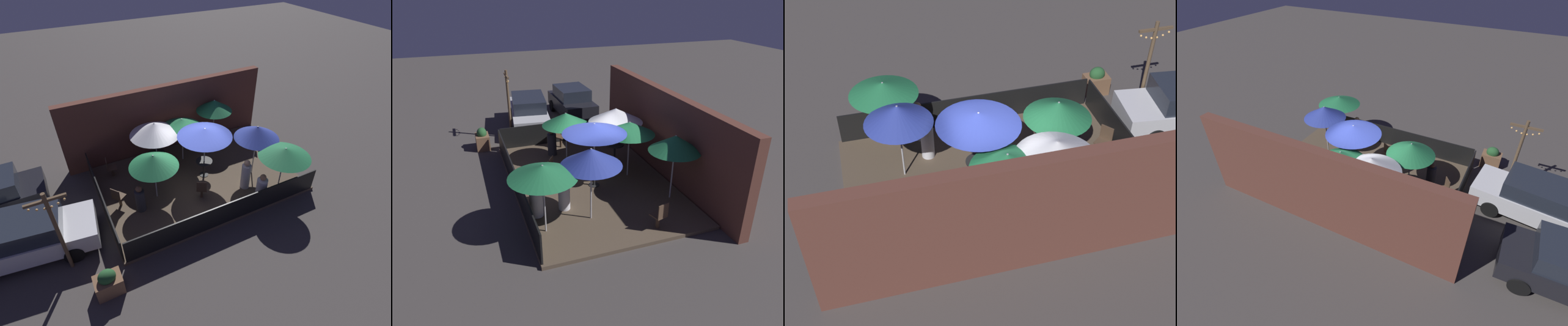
# 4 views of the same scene
# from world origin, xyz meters

# --- Properties ---
(ground_plane) EXTENTS (60.00, 60.00, 0.00)m
(ground_plane) POSITION_xyz_m (0.00, 0.00, 0.00)
(ground_plane) COLOR #423D3A
(patio_deck) EXTENTS (8.17, 5.53, 0.12)m
(patio_deck) POSITION_xyz_m (0.00, 0.00, 0.06)
(patio_deck) COLOR brown
(patio_deck) RESTS_ON ground_plane
(building_wall) EXTENTS (9.77, 0.36, 3.27)m
(building_wall) POSITION_xyz_m (0.00, 3.00, 1.63)
(building_wall) COLOR brown
(building_wall) RESTS_ON ground_plane
(fence_front) EXTENTS (7.97, 0.05, 0.95)m
(fence_front) POSITION_xyz_m (0.00, -2.72, 0.59)
(fence_front) COLOR black
(fence_front) RESTS_ON patio_deck
(fence_side_left) EXTENTS (0.05, 5.33, 0.95)m
(fence_side_left) POSITION_xyz_m (-4.04, 0.00, 0.59)
(fence_side_left) COLOR black
(fence_side_left) RESTS_ON patio_deck
(patio_umbrella_0) EXTENTS (2.24, 2.24, 2.37)m
(patio_umbrella_0) POSITION_xyz_m (0.39, 0.06, 2.31)
(patio_umbrella_0) COLOR #B2B2B7
(patio_umbrella_0) RESTS_ON patio_deck
(patio_umbrella_1) EXTENTS (2.14, 2.14, 2.27)m
(patio_umbrella_1) POSITION_xyz_m (-1.20, 1.53, 2.12)
(patio_umbrella_1) COLOR #B2B2B7
(patio_umbrella_1) RESTS_ON patio_deck
(patio_umbrella_2) EXTENTS (1.86, 1.86, 2.37)m
(patio_umbrella_2) POSITION_xyz_m (2.35, -0.77, 2.22)
(patio_umbrella_2) COLOR #B2B2B7
(patio_umbrella_2) RESTS_ON patio_deck
(patio_umbrella_3) EXTENTS (1.71, 1.71, 2.28)m
(patio_umbrella_3) POSITION_xyz_m (2.07, 2.21, 2.13)
(patio_umbrella_3) COLOR #B2B2B7
(patio_umbrella_3) RESTS_ON patio_deck
(patio_umbrella_4) EXTENTS (1.87, 1.87, 2.14)m
(patio_umbrella_4) POSITION_xyz_m (0.06, 1.54, 2.03)
(patio_umbrella_4) COLOR #B2B2B7
(patio_umbrella_4) RESTS_ON patio_deck
(patio_umbrella_5) EXTENTS (1.99, 1.99, 2.18)m
(patio_umbrella_5) POSITION_xyz_m (2.55, -2.27, 2.10)
(patio_umbrella_5) COLOR #B2B2B7
(patio_umbrella_5) RESTS_ON patio_deck
(patio_umbrella_6) EXTENTS (1.90, 1.90, 2.05)m
(patio_umbrella_6) POSITION_xyz_m (-1.95, -0.28, 1.92)
(patio_umbrella_6) COLOR #B2B2B7
(patio_umbrella_6) RESTS_ON patio_deck
(dining_table_0) EXTENTS (0.71, 0.71, 0.76)m
(dining_table_0) POSITION_xyz_m (0.39, 0.06, 0.71)
(dining_table_0) COLOR black
(dining_table_0) RESTS_ON patio_deck
(dining_table_1) EXTENTS (0.73, 0.73, 0.78)m
(dining_table_1) POSITION_xyz_m (-1.20, 1.53, 0.72)
(dining_table_1) COLOR black
(dining_table_1) RESTS_ON patio_deck
(patio_chair_0) EXTENTS (0.55, 0.55, 0.94)m
(patio_chair_0) POSITION_xyz_m (-0.40, -1.21, 0.63)
(patio_chair_0) COLOR #4C3828
(patio_chair_0) RESTS_ON patio_deck
(patio_chair_1) EXTENTS (0.49, 0.49, 0.91)m
(patio_chair_1) POSITION_xyz_m (3.58, 0.95, 0.61)
(patio_chair_1) COLOR #4C3828
(patio_chair_1) RESTS_ON patio_deck
(patio_chair_2) EXTENTS (0.56, 0.56, 0.94)m
(patio_chair_2) POSITION_xyz_m (-3.46, -0.15, 0.64)
(patio_chair_2) COLOR #4C3828
(patio_chair_2) RESTS_ON patio_deck
(patio_chair_3) EXTENTS (0.45, 0.45, 0.90)m
(patio_chair_3) POSITION_xyz_m (-3.26, 1.82, 0.61)
(patio_chair_3) COLOR #4C3828
(patio_chair_3) RESTS_ON patio_deck
(patron_0) EXTENTS (0.58, 0.58, 1.29)m
(patron_0) POSITION_xyz_m (1.63, -2.33, 0.69)
(patron_0) COLOR silver
(patron_0) RESTS_ON patio_deck
(patron_1) EXTENTS (0.43, 0.43, 1.37)m
(patron_1) POSITION_xyz_m (1.54, -1.40, 0.74)
(patron_1) COLOR silver
(patron_1) RESTS_ON patio_deck
(patron_2) EXTENTS (0.38, 0.38, 1.17)m
(patron_2) POSITION_xyz_m (-2.75, -0.68, 0.64)
(patron_2) COLOR #333338
(patron_2) RESTS_ON patio_deck
(planter_box) EXTENTS (0.82, 0.57, 0.98)m
(planter_box) POSITION_xyz_m (-4.68, -3.39, 0.44)
(planter_box) COLOR brown
(planter_box) RESTS_ON ground_plane
(light_post) EXTENTS (1.10, 0.12, 3.23)m
(light_post) POSITION_xyz_m (-5.58, -1.97, 1.83)
(light_post) COLOR brown
(light_post) RESTS_ON ground_plane
(parked_car_0) EXTENTS (4.73, 2.23, 1.62)m
(parked_car_0) POSITION_xyz_m (-6.73, -0.84, 0.85)
(parked_car_0) COLOR silver
(parked_car_0) RESTS_ON ground_plane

